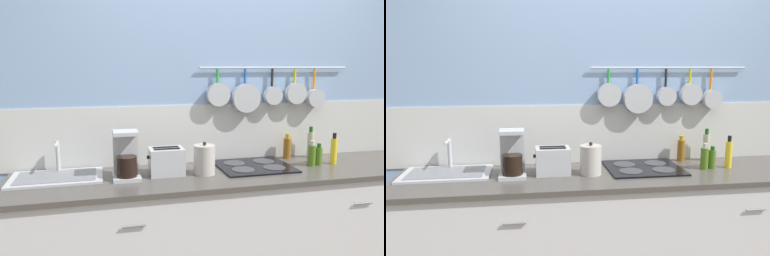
# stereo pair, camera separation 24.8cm
# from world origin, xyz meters

# --- Properties ---
(wall_back) EXTENTS (7.20, 0.15, 2.60)m
(wall_back) POSITION_xyz_m (0.00, 0.36, 1.27)
(wall_back) COLOR #84A3CC
(wall_back) RESTS_ON ground_plane
(cabinet_base) EXTENTS (3.09, 0.63, 0.85)m
(cabinet_base) POSITION_xyz_m (0.00, -0.00, 0.43)
(cabinet_base) COLOR silver
(cabinet_base) RESTS_ON ground_plane
(countertop) EXTENTS (3.13, 0.65, 0.03)m
(countertop) POSITION_xyz_m (0.00, 0.00, 0.87)
(countertop) COLOR #4C4742
(countertop) RESTS_ON cabinet_base
(sink_basin) EXTENTS (0.59, 0.36, 0.22)m
(sink_basin) POSITION_xyz_m (-1.23, 0.13, 0.90)
(sink_basin) COLOR #B7BABF
(sink_basin) RESTS_ON countertop
(coffee_maker) EXTENTS (0.18, 0.20, 0.31)m
(coffee_maker) POSITION_xyz_m (-0.78, 0.04, 1.02)
(coffee_maker) COLOR #B7BABF
(coffee_maker) RESTS_ON countertop
(toaster) EXTENTS (0.25, 0.17, 0.19)m
(toaster) POSITION_xyz_m (-0.51, 0.05, 0.98)
(toaster) COLOR #B7BABF
(toaster) RESTS_ON countertop
(kettle) EXTENTS (0.15, 0.15, 0.22)m
(kettle) POSITION_xyz_m (-0.26, 0.00, 0.99)
(kettle) COLOR beige
(kettle) RESTS_ON countertop
(cooktop) EXTENTS (0.52, 0.45, 0.01)m
(cooktop) POSITION_xyz_m (0.14, 0.09, 0.89)
(cooktop) COLOR black
(cooktop) RESTS_ON countertop
(bottle_olive_oil) EXTENTS (0.06, 0.06, 0.20)m
(bottle_olive_oil) POSITION_xyz_m (0.50, 0.26, 0.97)
(bottle_olive_oil) COLOR #8C5919
(bottle_olive_oil) RESTS_ON countertop
(bottle_dish_soap) EXTENTS (0.06, 0.06, 0.19)m
(bottle_dish_soap) POSITION_xyz_m (0.57, 0.01, 0.97)
(bottle_dish_soap) COLOR #4C721E
(bottle_dish_soap) RESTS_ON countertop
(bottle_vinegar) EXTENTS (0.05, 0.05, 0.16)m
(bottle_vinegar) POSITION_xyz_m (0.63, 0.03, 0.96)
(bottle_vinegar) COLOR #4C721E
(bottle_vinegar) RESTS_ON countertop
(bottle_sesame_oil) EXTENTS (0.05, 0.05, 0.25)m
(bottle_sesame_oil) POSITION_xyz_m (0.70, 0.25, 1.00)
(bottle_sesame_oil) COLOR #BFB799
(bottle_sesame_oil) RESTS_ON countertop
(bottle_hot_sauce) EXTENTS (0.05, 0.05, 0.24)m
(bottle_hot_sauce) POSITION_xyz_m (0.76, 0.03, 0.99)
(bottle_hot_sauce) COLOR yellow
(bottle_hot_sauce) RESTS_ON countertop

